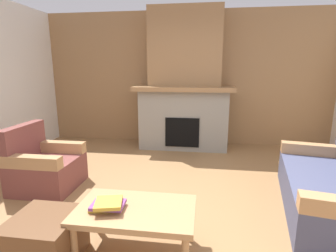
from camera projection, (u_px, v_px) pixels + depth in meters
name	position (u px, v px, depth m)	size (l,w,h in m)	color
ground	(164.00, 215.00, 2.84)	(9.00, 9.00, 0.00)	olive
wall_back_wood_panel	(186.00, 79.00, 5.44)	(6.00, 0.12, 2.70)	#997047
fireplace	(184.00, 89.00, 5.12)	(1.90, 0.82, 2.70)	gray
couch	(333.00, 188.00, 2.85)	(1.15, 1.92, 0.85)	#474C6B
armchair	(44.00, 167.00, 3.45)	(0.76, 0.76, 0.85)	brown
coffee_table	(136.00, 214.00, 2.19)	(1.00, 0.60, 0.43)	tan
ottoman	(45.00, 239.00, 2.13)	(0.52, 0.52, 0.40)	brown
book_stack_near_edge	(108.00, 205.00, 2.15)	(0.30, 0.26, 0.08)	gold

